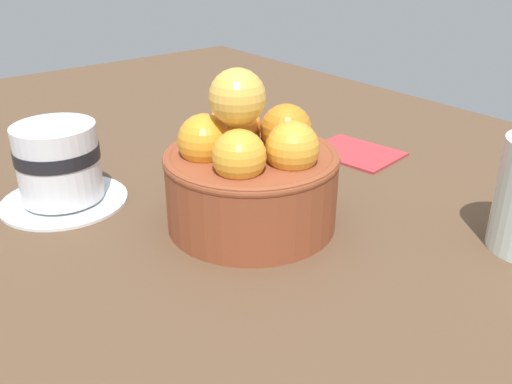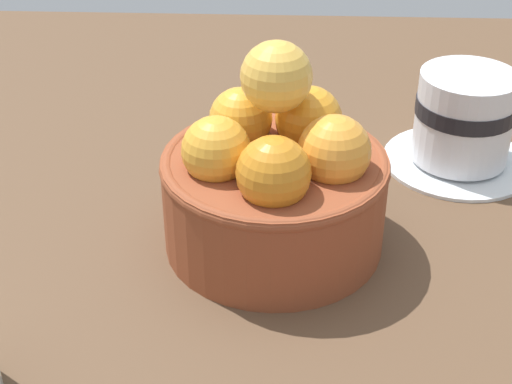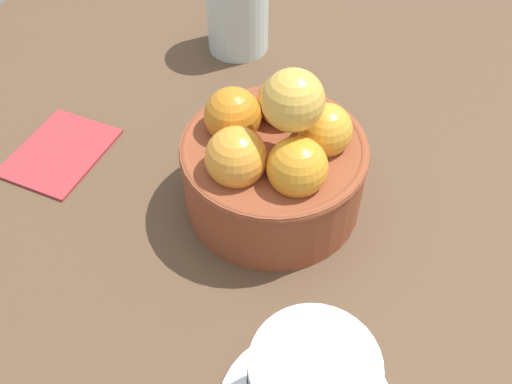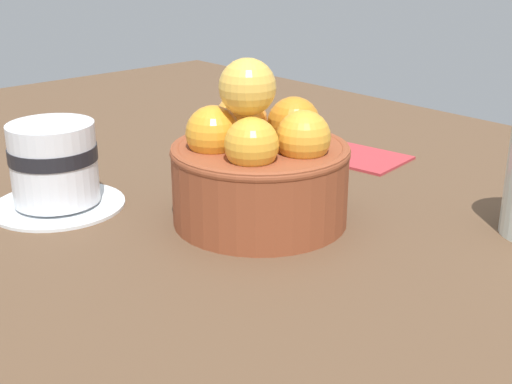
% 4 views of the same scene
% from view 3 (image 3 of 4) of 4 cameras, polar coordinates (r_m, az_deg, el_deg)
% --- Properties ---
extents(ground_plane, '(1.41, 0.94, 0.05)m').
position_cam_3_polar(ground_plane, '(0.54, 1.60, -2.48)').
color(ground_plane, brown).
extents(terracotta_bowl, '(0.16, 0.16, 0.15)m').
position_cam_3_polar(terracotta_bowl, '(0.48, 1.81, 3.07)').
color(terracotta_bowl, brown).
rests_on(terracotta_bowl, ground_plane).
extents(water_glass, '(0.07, 0.07, 0.10)m').
position_cam_3_polar(water_glass, '(0.67, -1.87, 17.73)').
color(water_glass, silver).
rests_on(water_glass, ground_plane).
extents(folded_napkin, '(0.11, 0.09, 0.01)m').
position_cam_3_polar(folded_napkin, '(0.59, -18.95, 3.86)').
color(folded_napkin, '#B23338').
rests_on(folded_napkin, ground_plane).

